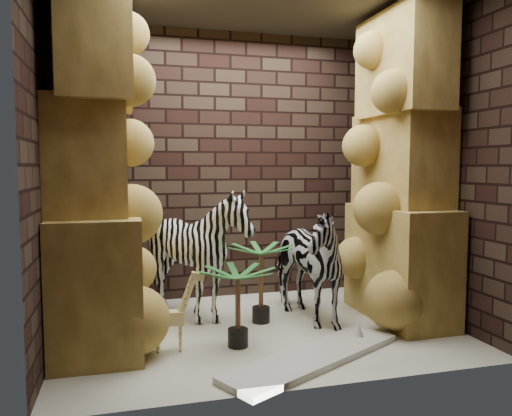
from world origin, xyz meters
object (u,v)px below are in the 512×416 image
object	(u,v)px
zebra_left	(197,261)
surfboard	(314,357)
palm_front	(261,283)
palm_back	(238,307)
giraffe_toy	(169,309)
zebra_right	(301,253)

from	to	relation	value
zebra_left	surfboard	xyz separation A→B (m)	(0.72, -1.24, -0.56)
palm_front	palm_back	distance (m)	0.67
surfboard	giraffe_toy	bearing A→B (deg)	127.35
zebra_left	palm_back	bearing A→B (deg)	-64.32
zebra_right	palm_back	world-z (taller)	zebra_right
surfboard	palm_front	bearing A→B (deg)	70.21
giraffe_toy	zebra_left	bearing A→B (deg)	73.17
zebra_right	surfboard	size ratio (longest dim) A/B	0.79
giraffe_toy	surfboard	world-z (taller)	giraffe_toy
giraffe_toy	palm_back	bearing A→B (deg)	3.03
giraffe_toy	surfboard	size ratio (longest dim) A/B	0.42
zebra_left	palm_back	world-z (taller)	zebra_left
palm_front	palm_back	size ratio (longest dim) A/B	1.13
zebra_left	palm_front	distance (m)	0.65
zebra_right	palm_front	size ratio (longest dim) A/B	1.72
palm_back	giraffe_toy	bearing A→B (deg)	175.44
palm_front	surfboard	xyz separation A→B (m)	(0.15, -1.01, -0.36)
zebra_right	palm_front	distance (m)	0.48
palm_front	surfboard	bearing A→B (deg)	-81.73
giraffe_toy	surfboard	xyz separation A→B (m)	(1.06, -0.49, -0.32)
zebra_left	zebra_right	bearing A→B (deg)	-5.21
zebra_right	surfboard	xyz separation A→B (m)	(-0.24, -0.97, -0.63)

